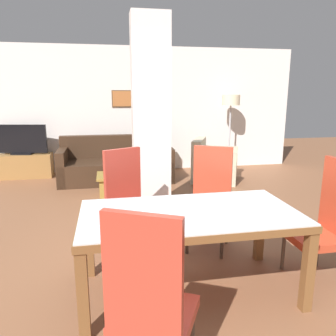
{
  "coord_description": "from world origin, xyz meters",
  "views": [
    {
      "loc": [
        -0.66,
        -2.53,
        1.73
      ],
      "look_at": [
        0.0,
        0.99,
        0.9
      ],
      "focal_mm": 35.0,
      "sensor_mm": 36.0,
      "label": 1
    }
  ],
  "objects_px": {
    "sofa": "(116,166)",
    "armchair": "(213,166)",
    "tv_stand": "(24,166)",
    "dining_table": "(189,227)",
    "dining_chair_head_right": "(326,220)",
    "dining_chair_far_right": "(210,197)",
    "coffee_table": "(118,185)",
    "bottle": "(106,169)",
    "floor_lamp": "(231,107)",
    "tv_screen": "(21,140)",
    "dining_chair_far_left": "(128,201)",
    "dining_chair_near_left": "(150,301)"
  },
  "relations": [
    {
      "from": "dining_table",
      "to": "tv_screen",
      "type": "xyz_separation_m",
      "value": [
        -2.39,
        4.53,
        0.18
      ]
    },
    {
      "from": "dining_chair_near_left",
      "to": "tv_stand",
      "type": "xyz_separation_m",
      "value": [
        -1.93,
        5.42,
        -0.33
      ]
    },
    {
      "from": "dining_chair_near_left",
      "to": "dining_table",
      "type": "bearing_deg",
      "value": 90.0
    },
    {
      "from": "tv_stand",
      "to": "sofa",
      "type": "bearing_deg",
      "value": -17.15
    },
    {
      "from": "sofa",
      "to": "armchair",
      "type": "bearing_deg",
      "value": 170.59
    },
    {
      "from": "dining_table",
      "to": "coffee_table",
      "type": "bearing_deg",
      "value": 100.15
    },
    {
      "from": "dining_chair_head_right",
      "to": "bottle",
      "type": "bearing_deg",
      "value": 35.06
    },
    {
      "from": "tv_stand",
      "to": "tv_screen",
      "type": "distance_m",
      "value": 0.54
    },
    {
      "from": "dining_table",
      "to": "dining_chair_far_right",
      "type": "relative_size",
      "value": 1.61
    },
    {
      "from": "dining_chair_near_left",
      "to": "dining_chair_far_right",
      "type": "distance_m",
      "value": 1.97
    },
    {
      "from": "tv_stand",
      "to": "tv_screen",
      "type": "relative_size",
      "value": 1.1
    },
    {
      "from": "dining_table",
      "to": "tv_stand",
      "type": "xyz_separation_m",
      "value": [
        -2.39,
        4.53,
        -0.36
      ]
    },
    {
      "from": "armchair",
      "to": "tv_stand",
      "type": "height_order",
      "value": "armchair"
    },
    {
      "from": "dining_chair_far_left",
      "to": "armchair",
      "type": "distance_m",
      "value": 3.34
    },
    {
      "from": "armchair",
      "to": "bottle",
      "type": "xyz_separation_m",
      "value": [
        -2.12,
        -0.76,
        0.21
      ]
    },
    {
      "from": "dining_chair_head_right",
      "to": "coffee_table",
      "type": "relative_size",
      "value": 1.69
    },
    {
      "from": "armchair",
      "to": "coffee_table",
      "type": "xyz_separation_m",
      "value": [
        -1.93,
        -0.74,
        -0.09
      ]
    },
    {
      "from": "dining_chair_near_left",
      "to": "sofa",
      "type": "distance_m",
      "value": 4.85
    },
    {
      "from": "dining_table",
      "to": "floor_lamp",
      "type": "relative_size",
      "value": 1.09
    },
    {
      "from": "dining_table",
      "to": "bottle",
      "type": "distance_m",
      "value": 2.95
    },
    {
      "from": "tv_screen",
      "to": "bottle",
      "type": "bearing_deg",
      "value": 145.59
    },
    {
      "from": "dining_chair_head_right",
      "to": "bottle",
      "type": "relative_size",
      "value": 3.82
    },
    {
      "from": "bottle",
      "to": "dining_chair_far_right",
      "type": "bearing_deg",
      "value": -59.91
    },
    {
      "from": "dining_chair_head_right",
      "to": "coffee_table",
      "type": "xyz_separation_m",
      "value": [
        -1.82,
        2.89,
        -0.38
      ]
    },
    {
      "from": "sofa",
      "to": "floor_lamp",
      "type": "height_order",
      "value": "floor_lamp"
    },
    {
      "from": "dining_table",
      "to": "dining_chair_far_left",
      "type": "distance_m",
      "value": 0.99
    },
    {
      "from": "dining_table",
      "to": "dining_chair_head_right",
      "type": "relative_size",
      "value": 1.61
    },
    {
      "from": "sofa",
      "to": "tv_stand",
      "type": "distance_m",
      "value": 1.97
    },
    {
      "from": "coffee_table",
      "to": "tv_screen",
      "type": "xyz_separation_m",
      "value": [
        -1.87,
        1.64,
        0.59
      ]
    },
    {
      "from": "coffee_table",
      "to": "bottle",
      "type": "relative_size",
      "value": 2.26
    },
    {
      "from": "dining_chair_far_left",
      "to": "tv_screen",
      "type": "distance_m",
      "value": 4.13
    },
    {
      "from": "dining_chair_head_right",
      "to": "armchair",
      "type": "height_order",
      "value": "dining_chair_head_right"
    },
    {
      "from": "floor_lamp",
      "to": "sofa",
      "type": "bearing_deg",
      "value": -171.34
    },
    {
      "from": "tv_stand",
      "to": "armchair",
      "type": "bearing_deg",
      "value": -13.31
    },
    {
      "from": "dining_chair_near_left",
      "to": "tv_screen",
      "type": "distance_m",
      "value": 5.76
    },
    {
      "from": "coffee_table",
      "to": "tv_stand",
      "type": "distance_m",
      "value": 2.49
    },
    {
      "from": "armchair",
      "to": "sofa",
      "type": "bearing_deg",
      "value": -75.91
    },
    {
      "from": "floor_lamp",
      "to": "dining_chair_head_right",
      "type": "bearing_deg",
      "value": -99.3
    },
    {
      "from": "coffee_table",
      "to": "tv_stand",
      "type": "xyz_separation_m",
      "value": [
        -1.87,
        1.64,
        0.05
      ]
    },
    {
      "from": "floor_lamp",
      "to": "dining_chair_far_right",
      "type": "bearing_deg",
      "value": -114.05
    },
    {
      "from": "dining_table",
      "to": "sofa",
      "type": "relative_size",
      "value": 0.84
    },
    {
      "from": "tv_screen",
      "to": "dining_chair_far_right",
      "type": "bearing_deg",
      "value": 138.05
    },
    {
      "from": "dining_chair_near_left",
      "to": "tv_screen",
      "type": "height_order",
      "value": "dining_chair_near_left"
    },
    {
      "from": "sofa",
      "to": "coffee_table",
      "type": "distance_m",
      "value": 1.06
    },
    {
      "from": "dining_chair_far_left",
      "to": "dining_table",
      "type": "bearing_deg",
      "value": 90.0
    },
    {
      "from": "dining_table",
      "to": "dining_chair_far_left",
      "type": "height_order",
      "value": "dining_chair_far_left"
    },
    {
      "from": "dining_chair_head_right",
      "to": "coffee_table",
      "type": "height_order",
      "value": "dining_chair_head_right"
    },
    {
      "from": "dining_chair_near_left",
      "to": "sofa",
      "type": "bearing_deg",
      "value": 117.52
    },
    {
      "from": "coffee_table",
      "to": "dining_chair_far_right",
      "type": "bearing_deg",
      "value": -64.39
    },
    {
      "from": "tv_stand",
      "to": "coffee_table",
      "type": "bearing_deg",
      "value": -41.2
    }
  ]
}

